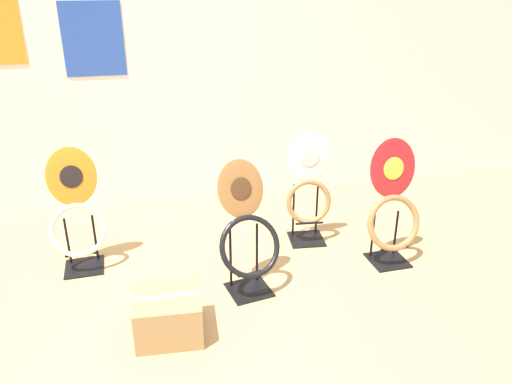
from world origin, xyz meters
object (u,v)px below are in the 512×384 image
object	(u,v)px
toilet_seat_display_orange_sun	(77,217)
storage_box	(169,315)
toilet_seat_display_crimson_swirl	(393,212)
toilet_seat_display_woodgrain	(248,237)
toilet_seat_display_white_plain	(309,192)

from	to	relation	value
toilet_seat_display_orange_sun	storage_box	xyz separation A→B (m)	(0.57, -0.92, -0.28)
toilet_seat_display_orange_sun	toilet_seat_display_crimson_swirl	size ratio (longest dim) A/B	0.96
toilet_seat_display_orange_sun	toilet_seat_display_crimson_swirl	xyz separation A→B (m)	(2.25, -0.45, -0.00)
toilet_seat_display_woodgrain	toilet_seat_display_white_plain	bearing A→B (deg)	42.67
toilet_seat_display_orange_sun	toilet_seat_display_crimson_swirl	distance (m)	2.30
toilet_seat_display_white_plain	storage_box	size ratio (longest dim) A/B	2.21
toilet_seat_display_white_plain	toilet_seat_display_crimson_swirl	bearing A→B (deg)	-42.55
toilet_seat_display_orange_sun	toilet_seat_display_woodgrain	bearing A→B (deg)	-26.70
toilet_seat_display_orange_sun	storage_box	world-z (taller)	toilet_seat_display_orange_sun
toilet_seat_display_woodgrain	toilet_seat_display_orange_sun	bearing A→B (deg)	153.30
toilet_seat_display_white_plain	storage_box	world-z (taller)	toilet_seat_display_white_plain
toilet_seat_display_white_plain	toilet_seat_display_crimson_swirl	xyz separation A→B (m)	(0.50, -0.46, -0.02)
toilet_seat_display_white_plain	toilet_seat_display_woodgrain	distance (m)	0.85
toilet_seat_display_crimson_swirl	toilet_seat_display_woodgrain	bearing A→B (deg)	-173.90
toilet_seat_display_orange_sun	toilet_seat_display_white_plain	bearing A→B (deg)	0.21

